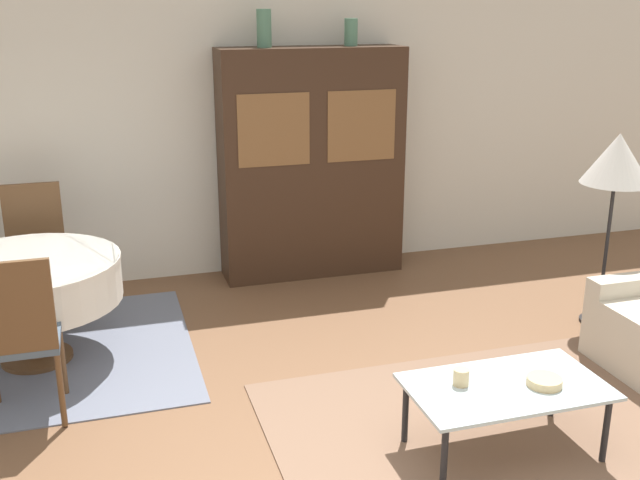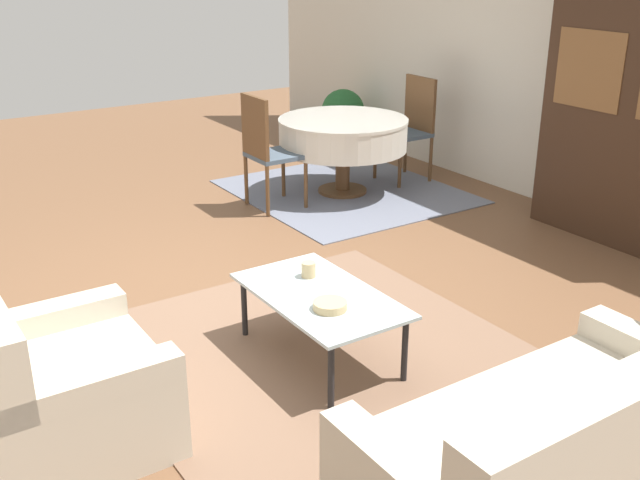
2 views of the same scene
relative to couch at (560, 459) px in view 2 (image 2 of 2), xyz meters
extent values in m
plane|color=brown|center=(-2.57, -0.32, -0.31)|extent=(14.00, 14.00, 0.00)
cube|color=beige|center=(-2.57, 3.31, 1.04)|extent=(10.00, 0.06, 2.70)
cube|color=brown|center=(-1.62, -0.08, -0.30)|extent=(2.54, 2.27, 0.01)
cube|color=slate|center=(-4.20, 1.89, -0.30)|extent=(2.14, 1.96, 0.01)
cube|color=beige|center=(-0.06, 0.00, -0.08)|extent=(0.89, 1.72, 0.45)
cube|color=beige|center=(0.29, 0.00, 0.35)|extent=(0.20, 1.72, 0.42)
cube|color=beige|center=(-0.06, -0.78, 0.20)|extent=(0.89, 0.16, 0.12)
cube|color=beige|center=(-1.68, -1.54, -0.09)|extent=(0.92, 0.85, 0.44)
cube|color=beige|center=(-2.06, -1.54, 0.19)|extent=(0.16, 0.85, 0.12)
cube|color=beige|center=(-1.30, -1.54, 0.19)|extent=(0.16, 0.85, 0.12)
cylinder|color=black|center=(-2.15, -0.34, -0.11)|extent=(0.04, 0.04, 0.39)
cylinder|color=black|center=(-1.19, -0.34, -0.11)|extent=(0.04, 0.04, 0.39)
cylinder|color=black|center=(-2.15, 0.16, -0.11)|extent=(0.04, 0.04, 0.39)
cylinder|color=black|center=(-1.19, 0.16, -0.11)|extent=(0.04, 0.04, 0.39)
cube|color=silver|center=(-1.67, -0.09, 0.10)|extent=(1.08, 0.61, 0.02)
cube|color=brown|center=(-2.24, 2.82, 1.06)|extent=(0.62, 0.01, 0.61)
cylinder|color=brown|center=(-4.20, 1.85, -0.28)|extent=(0.48, 0.48, 0.03)
cylinder|color=brown|center=(-4.20, 1.85, -0.08)|extent=(0.14, 0.14, 0.43)
cylinder|color=silver|center=(-4.20, 1.85, 0.28)|extent=(1.23, 1.23, 0.30)
cylinder|color=silver|center=(-4.20, 1.85, 0.42)|extent=(1.24, 1.24, 0.03)
cylinder|color=brown|center=(-4.40, 1.29, -0.07)|extent=(0.04, 0.04, 0.46)
cylinder|color=brown|center=(-4.00, 1.29, -0.07)|extent=(0.04, 0.04, 0.46)
cylinder|color=brown|center=(-4.40, 0.89, -0.07)|extent=(0.04, 0.04, 0.46)
cylinder|color=brown|center=(-4.00, 0.89, -0.07)|extent=(0.04, 0.04, 0.46)
cube|color=#475666|center=(-4.20, 1.09, 0.18)|extent=(0.44, 0.44, 0.04)
cube|color=brown|center=(-4.20, 0.89, 0.47)|extent=(0.44, 0.04, 0.54)
cylinder|color=brown|center=(-4.00, 2.40, -0.07)|extent=(0.04, 0.04, 0.46)
cylinder|color=brown|center=(-4.40, 2.40, -0.07)|extent=(0.04, 0.04, 0.46)
cylinder|color=brown|center=(-4.00, 2.80, -0.07)|extent=(0.04, 0.04, 0.46)
cylinder|color=brown|center=(-4.40, 2.80, -0.07)|extent=(0.04, 0.04, 0.46)
cube|color=#475666|center=(-4.20, 2.60, 0.18)|extent=(0.44, 0.44, 0.04)
cube|color=brown|center=(-4.20, 2.80, 0.47)|extent=(0.44, 0.04, 0.54)
cylinder|color=tan|center=(-1.91, -0.02, 0.16)|extent=(0.09, 0.09, 0.09)
cylinder|color=tan|center=(-1.47, -0.15, 0.13)|extent=(0.19, 0.19, 0.05)
cylinder|color=#93664C|center=(-5.63, 2.85, -0.19)|extent=(0.34, 0.34, 0.24)
sphere|color=#235B2D|center=(-5.63, 2.85, 0.14)|extent=(0.51, 0.51, 0.51)
camera|label=1|loc=(-3.68, -3.25, 2.09)|focal=42.00mm
camera|label=2|loc=(1.57, -2.22, 1.97)|focal=42.00mm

